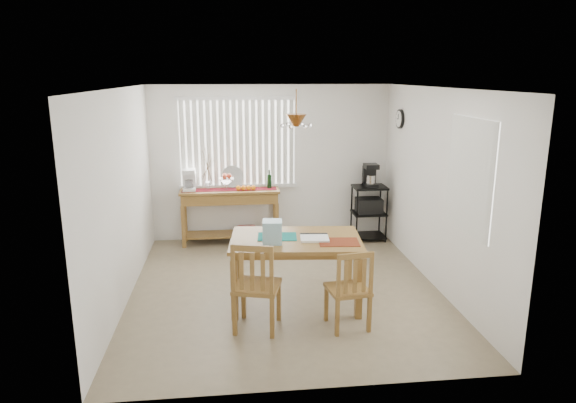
{
  "coord_description": "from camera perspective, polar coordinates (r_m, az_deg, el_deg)",
  "views": [
    {
      "loc": [
        -0.67,
        -6.28,
        2.76
      ],
      "look_at": [
        0.1,
        0.55,
        1.05
      ],
      "focal_mm": 32.0,
      "sensor_mm": 36.0,
      "label": 1
    }
  ],
  "objects": [
    {
      "name": "sideboard",
      "position": [
        8.54,
        -6.39,
        -0.18
      ],
      "size": [
        1.62,
        0.46,
        0.91
      ],
      "color": "olive",
      "rests_on": "ground"
    },
    {
      "name": "chair_right",
      "position": [
        5.76,
        6.82,
        -9.7
      ],
      "size": [
        0.49,
        0.49,
        0.94
      ],
      "color": "olive",
      "rests_on": "ground"
    },
    {
      "name": "wire_cart",
      "position": [
        8.8,
        8.98,
        -0.67
      ],
      "size": [
        0.55,
        0.44,
        0.93
      ],
      "color": "black",
      "rests_on": "ground"
    },
    {
      "name": "cart_items",
      "position": [
        8.69,
        9.1,
        2.84
      ],
      "size": [
        0.22,
        0.26,
        0.38
      ],
      "color": "black",
      "rests_on": "wire_cart"
    },
    {
      "name": "dining_table",
      "position": [
        6.23,
        0.86,
        -4.94
      ],
      "size": [
        1.65,
        1.15,
        0.84
      ],
      "color": "olive",
      "rests_on": "ground"
    },
    {
      "name": "chair_left",
      "position": [
        5.67,
        -3.57,
        -9.42
      ],
      "size": [
        0.59,
        0.59,
        1.04
      ],
      "color": "olive",
      "rests_on": "ground"
    },
    {
      "name": "room_shell",
      "position": [
        6.42,
        -0.33,
        4.39
      ],
      "size": [
        4.2,
        4.7,
        2.7
      ],
      "color": "white",
      "rests_on": "ground"
    },
    {
      "name": "table_items",
      "position": [
        6.04,
        -0.54,
        -3.6
      ],
      "size": [
        1.2,
        0.67,
        0.27
      ],
      "color": "#157B74",
      "rests_on": "dining_table"
    },
    {
      "name": "sideboard_items",
      "position": [
        8.48,
        -8.25,
        2.2
      ],
      "size": [
        1.54,
        0.39,
        0.7
      ],
      "color": "maroon",
      "rests_on": "sideboard"
    },
    {
      "name": "ground",
      "position": [
        6.9,
        -0.32,
        -9.67
      ],
      "size": [
        4.0,
        4.5,
        0.01
      ],
      "primitive_type": "cube",
      "color": "gray"
    }
  ]
}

